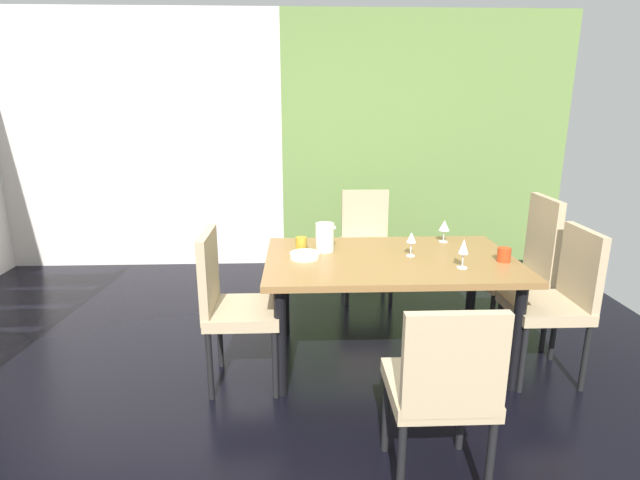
% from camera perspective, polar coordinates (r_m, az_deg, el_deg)
% --- Properties ---
extents(ground_plane, '(5.95, 5.50, 0.02)m').
position_cam_1_polar(ground_plane, '(3.08, -5.59, -18.33)').
color(ground_plane, black).
extents(back_panel_interior, '(2.98, 0.10, 2.58)m').
position_cam_1_polar(back_panel_interior, '(5.53, -20.22, 10.35)').
color(back_panel_interior, silver).
rests_on(back_panel_interior, ground_plane).
extents(garden_window_panel, '(2.98, 0.10, 2.58)m').
position_cam_1_polar(garden_window_panel, '(5.43, 11.84, 10.88)').
color(garden_window_panel, olive).
rests_on(garden_window_panel, ground_plane).
extents(dining_table, '(1.61, 1.02, 0.72)m').
position_cam_1_polar(dining_table, '(3.30, 7.97, -3.33)').
color(dining_table, olive).
rests_on(dining_table, ground_plane).
extents(chair_right_near, '(0.44, 0.44, 0.97)m').
position_cam_1_polar(chair_right_near, '(3.43, 25.56, -5.73)').
color(chair_right_near, tan).
rests_on(chair_right_near, ground_plane).
extents(chair_head_near, '(0.44, 0.44, 0.92)m').
position_cam_1_polar(chair_head_near, '(2.29, 13.87, -15.78)').
color(chair_head_near, tan).
rests_on(chair_head_near, ground_plane).
extents(chair_head_far, '(0.44, 0.45, 0.94)m').
position_cam_1_polar(chair_head_far, '(4.46, 5.29, 0.33)').
color(chair_head_far, tan).
rests_on(chair_head_far, ground_plane).
extents(chair_left_near, '(0.45, 0.44, 0.97)m').
position_cam_1_polar(chair_left_near, '(3.07, -10.20, -6.80)').
color(chair_left_near, tan).
rests_on(chair_left_near, ground_plane).
extents(chair_right_far, '(0.44, 0.44, 1.06)m').
position_cam_1_polar(chair_right_far, '(3.85, 22.32, -2.60)').
color(chair_right_far, tan).
rests_on(chair_right_far, ground_plane).
extents(wine_glass_rear, '(0.06, 0.06, 0.16)m').
position_cam_1_polar(wine_glass_rear, '(3.29, 10.41, 0.18)').
color(wine_glass_rear, silver).
rests_on(wine_glass_rear, dining_table).
extents(wine_glass_near_shelf, '(0.07, 0.07, 0.18)m').
position_cam_1_polar(wine_glass_near_shelf, '(3.12, 16.10, -0.84)').
color(wine_glass_near_shelf, silver).
rests_on(wine_glass_near_shelf, dining_table).
extents(wine_glass_near_window, '(0.08, 0.08, 0.16)m').
position_cam_1_polar(wine_glass_near_window, '(3.68, 14.02, 1.56)').
color(wine_glass_near_window, silver).
rests_on(wine_glass_near_window, dining_table).
extents(serving_bowl_north, '(0.19, 0.19, 0.04)m').
position_cam_1_polar(serving_bowl_north, '(3.22, -1.74, -1.76)').
color(serving_bowl_north, white).
rests_on(serving_bowl_north, dining_table).
extents(cup_front, '(0.08, 0.08, 0.09)m').
position_cam_1_polar(cup_front, '(3.35, 20.29, -1.59)').
color(cup_front, red).
rests_on(cup_front, dining_table).
extents(cup_center, '(0.08, 0.08, 0.09)m').
position_cam_1_polar(cup_center, '(3.38, -2.17, -0.45)').
color(cup_center, '#B48B24').
rests_on(cup_center, dining_table).
extents(pitcher_left, '(0.14, 0.12, 0.19)m').
position_cam_1_polar(pitcher_left, '(3.35, 0.58, 0.35)').
color(pitcher_left, silver).
rests_on(pitcher_left, dining_table).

